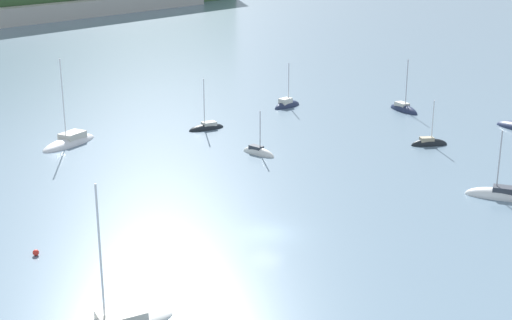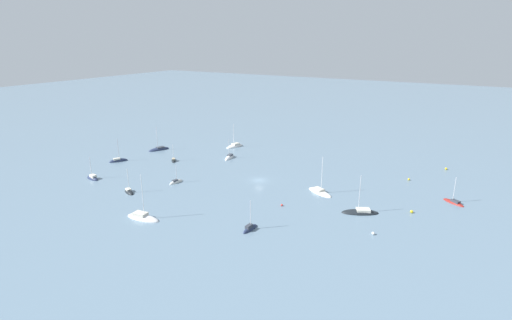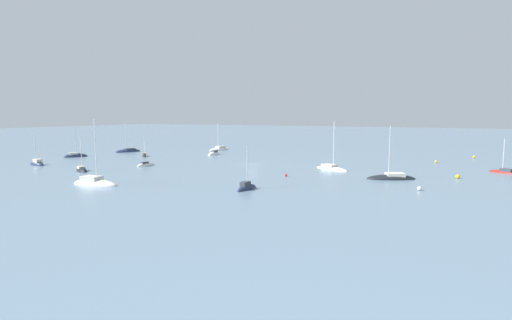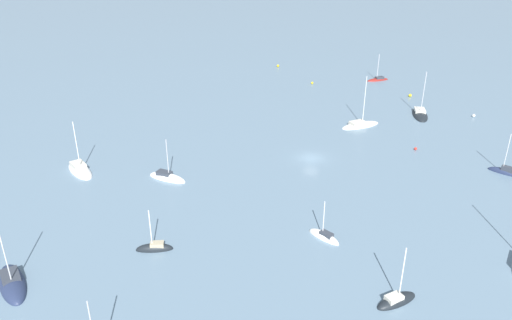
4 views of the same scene
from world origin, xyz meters
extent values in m
plane|color=slate|center=(0.00, 0.00, 0.00)|extent=(600.00, 600.00, 0.00)
cube|color=beige|center=(-18.31, -0.15, 0.69)|extent=(3.66, 3.22, 0.68)
cylinder|color=silver|center=(-19.28, 0.37, 5.21)|extent=(0.14, 0.14, 9.73)
ellipsoid|color=white|center=(20.00, -14.41, 0.00)|extent=(3.17, 6.82, 1.96)
cube|color=#333842|center=(20.11, -14.92, 0.86)|extent=(1.78, 2.58, 0.65)
cylinder|color=#B2B2B7|center=(19.94, -14.09, 3.67)|extent=(0.14, 0.14, 6.27)
ellipsoid|color=white|center=(19.62, 13.57, 0.00)|extent=(2.00, 4.84, 1.70)
cube|color=#333842|center=(19.68, 13.94, 0.72)|extent=(1.16, 1.81, 0.50)
cylinder|color=silver|center=(19.59, 13.33, 2.87)|extent=(0.14, 0.14, 4.81)
ellipsoid|color=black|center=(34.34, -2.08, 0.00)|extent=(4.06, 4.39, 1.70)
cube|color=tan|center=(34.10, -1.80, 0.75)|extent=(1.82, 1.89, 0.57)
cylinder|color=silver|center=(34.49, -2.26, 3.06)|extent=(0.14, 0.14, 5.19)
ellipsoid|color=#232D4C|center=(43.03, 23.48, 0.00)|extent=(5.55, 2.75, 1.87)
cube|color=silver|center=(42.62, 23.55, 0.95)|extent=(2.11, 1.61, 0.87)
cylinder|color=silver|center=(43.30, 23.43, 3.57)|extent=(0.14, 0.14, 6.12)
ellipsoid|color=#232D4C|center=(50.09, 7.54, 0.00)|extent=(4.69, 6.13, 1.99)
cube|color=beige|center=(50.34, 7.96, 0.87)|extent=(2.22, 2.53, 0.65)
cylinder|color=#B2B2B7|center=(49.93, 7.28, 4.14)|extent=(0.14, 0.14, 7.19)
ellipsoid|color=black|center=(25.54, 25.73, 0.00)|extent=(5.36, 3.75, 1.49)
cube|color=beige|center=(25.91, 25.55, 0.69)|extent=(2.18, 1.87, 0.56)
cylinder|color=silver|center=(25.31, 25.84, 3.64)|extent=(0.14, 0.14, 6.45)
ellipsoid|color=silver|center=(10.35, 35.63, 0.00)|extent=(8.94, 3.65, 1.82)
cube|color=beige|center=(11.05, 35.69, 0.94)|extent=(3.30, 2.30, 0.88)
cylinder|color=silver|center=(9.92, 35.60, 5.63)|extent=(0.14, 0.14, 10.25)
sphere|color=red|center=(-14.01, 13.22, 0.26)|extent=(0.51, 0.51, 0.51)
camera|label=1|loc=(-48.36, -30.21, 24.30)|focal=50.00mm
camera|label=2|loc=(-54.03, 94.85, 39.80)|focal=28.00mm
camera|label=3|loc=(-42.39, 80.91, 11.40)|focal=28.00mm
camera|label=4|loc=(67.88, 38.26, 36.69)|focal=35.00mm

